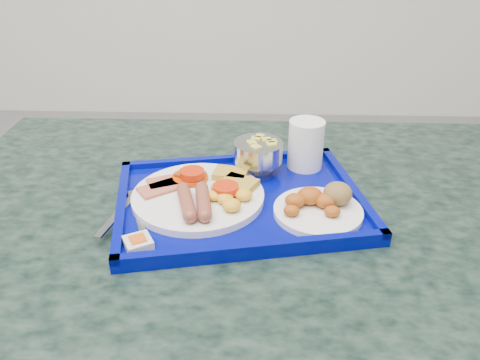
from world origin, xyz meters
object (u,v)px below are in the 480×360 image
object	(u,v)px
main_plate	(202,194)
juice_cup	(306,143)
bread_plate	(320,205)
table	(253,286)
fruit_bowl	(258,152)
tray	(240,201)

from	to	relation	value
main_plate	juice_cup	world-z (taller)	juice_cup
bread_plate	table	bearing A→B (deg)	158.62
fruit_bowl	juice_cup	distance (m)	0.10
tray	fruit_bowl	bearing A→B (deg)	72.90
table	juice_cup	distance (m)	0.32
table	bread_plate	xyz separation A→B (m)	(0.12, -0.05, 0.24)
tray	juice_cup	distance (m)	0.20
fruit_bowl	main_plate	bearing A→B (deg)	-131.96
table	juice_cup	bearing A→B (deg)	51.84
tray	fruit_bowl	xyz separation A→B (m)	(0.03, 0.11, 0.05)
table	tray	distance (m)	0.21
table	tray	world-z (taller)	tray
main_plate	fruit_bowl	size ratio (longest dim) A/B	2.46
tray	bread_plate	xyz separation A→B (m)	(0.14, -0.04, 0.02)
main_plate	fruit_bowl	world-z (taller)	fruit_bowl
table	juice_cup	size ratio (longest dim) A/B	12.43
table	bread_plate	size ratio (longest dim) A/B	8.06
tray	main_plate	world-z (taller)	main_plate
table	main_plate	bearing A→B (deg)	-174.33
fruit_bowl	juice_cup	bearing A→B (deg)	15.73
main_plate	fruit_bowl	bearing A→B (deg)	48.04
main_plate	fruit_bowl	xyz separation A→B (m)	(0.10, 0.11, 0.03)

